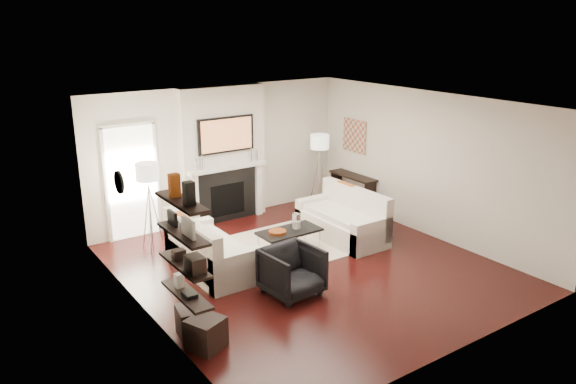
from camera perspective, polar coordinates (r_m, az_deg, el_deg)
room_envelope at (r=8.89m, az=2.20°, el=0.29°), size 6.00×6.00×6.00m
chimney_breast at (r=11.24m, az=-6.63°, el=3.79°), size 1.80×0.25×2.70m
fireplace_surround at (r=11.35m, az=-6.17°, el=-0.41°), size 1.30×0.02×1.04m
firebox at (r=11.36m, az=-6.14°, el=-0.76°), size 0.75×0.02×0.65m
mantel_pilaster_l at (r=11.01m, az=-9.38°, el=-0.95°), size 0.12×0.08×1.10m
mantel_pilaster_r at (r=11.66m, az=-3.00°, el=0.30°), size 0.12×0.08×1.10m
mantel_shelf at (r=11.14m, az=-6.14°, el=2.46°), size 1.70×0.18×0.07m
tv_body at (r=11.01m, az=-6.31°, el=5.81°), size 1.20×0.06×0.70m
tv_screen at (r=10.98m, az=-6.23°, el=5.79°), size 1.10×0.00×0.62m
candlestick_l_tall at (r=10.86m, az=-8.74°, el=2.99°), size 0.04×0.04×0.30m
candlestick_l_short at (r=10.81m, az=-9.35°, el=2.73°), size 0.04×0.04×0.24m
candlestick_r_tall at (r=11.37m, az=-3.76°, el=3.79°), size 0.04×0.04×0.30m
candlestick_r_short at (r=11.44m, az=-3.20°, el=3.73°), size 0.04×0.04×0.24m
hallway_panel at (r=10.70m, az=-15.59°, el=0.92°), size 0.90×0.02×2.10m
door_trim_l at (r=10.55m, az=-18.00°, el=0.47°), size 0.06×0.06×2.16m
door_trim_r at (r=10.84m, az=-13.17°, el=1.31°), size 0.06×0.06×2.16m
door_trim_top at (r=10.44m, az=-16.03°, el=6.59°), size 1.02×0.06×0.06m
rug at (r=10.17m, az=-0.52°, el=-5.52°), size 2.60×2.00×0.01m
loveseat_left_base at (r=9.25m, az=-7.76°, el=-6.72°), size 0.85×1.80×0.42m
loveseat_left_back at (r=8.99m, az=-9.75°, el=-5.33°), size 0.18×1.80×0.80m
loveseat_left_arm_n at (r=8.56m, az=-5.28°, el=-8.01°), size 0.85×0.18×0.60m
loveseat_left_arm_s at (r=9.89m, az=-9.94°, el=-4.63°), size 0.85×0.18×0.60m
loveseat_left_cushion at (r=9.17m, az=-7.55°, el=-5.16°), size 0.63×1.44×0.10m
pillow_left_orange at (r=9.17m, az=-10.62°, el=-3.55°), size 0.10×0.42×0.42m
pillow_left_charcoal at (r=8.67m, az=-8.96°, el=-4.79°), size 0.10×0.40×0.40m
loveseat_right_base at (r=10.53m, az=5.46°, el=-3.60°), size 0.85×1.80×0.42m
loveseat_right_back at (r=10.63m, az=6.89°, el=-1.63°), size 0.18×1.80×0.80m
loveseat_right_arm_n at (r=9.93m, az=8.48°, el=-4.46°), size 0.85×0.18×0.60m
loveseat_right_arm_s at (r=11.09m, az=2.78°, el=-1.96°), size 0.85×0.18×0.60m
loveseat_right_cushion at (r=10.41m, az=5.28°, el=-2.32°), size 0.63×1.44×0.10m
pillow_right_orange at (r=10.78m, az=5.88°, el=-0.19°), size 0.10×0.42×0.42m
pillow_right_charcoal at (r=10.36m, az=8.02°, el=-1.06°), size 0.10×0.40×0.40m
coffee_table at (r=9.76m, az=0.14°, el=-4.02°), size 1.10×0.55×0.04m
coffee_leg_nw at (r=9.41m, az=-1.60°, el=-6.24°), size 0.02×0.02×0.38m
coffee_leg_ne at (r=9.95m, az=3.24°, el=-4.93°), size 0.02×0.02×0.38m
coffee_leg_sw at (r=9.76m, az=-3.02°, el=-5.39°), size 0.02×0.02×0.38m
coffee_leg_se at (r=10.28m, az=1.73°, el=-4.17°), size 0.02×0.02×0.38m
hurricane_glass at (r=9.79m, az=0.86°, el=-2.97°), size 0.15×0.15×0.26m
hurricane_candle at (r=9.81m, az=0.86°, el=-3.33°), size 0.09×0.09×0.14m
copper_bowl at (r=9.62m, az=-1.09°, el=-4.08°), size 0.30×0.30×0.05m
armchair at (r=8.35m, az=0.43°, el=-7.87°), size 0.82×0.78×0.79m
lamp_left_post at (r=10.07m, az=-13.75°, el=-2.65°), size 0.02×0.02×1.20m
lamp_left_shade at (r=9.82m, az=-14.10°, el=2.02°), size 0.40×0.40×0.30m
lamp_left_leg_a at (r=10.11m, az=-13.18°, el=-2.53°), size 0.25×0.02×1.23m
lamp_left_leg_b at (r=10.14m, az=-14.24°, el=-2.55°), size 0.14×0.22×1.23m
lamp_left_leg_c at (r=9.97m, az=-13.85°, el=-2.86°), size 0.14×0.22×1.23m
lamp_right_post at (r=12.11m, az=3.18°, el=1.19°), size 0.02×0.02×1.20m
lamp_right_shade at (r=11.91m, az=3.25°, el=5.13°), size 0.40×0.40×0.30m
lamp_right_leg_a at (r=12.18m, az=3.59°, el=1.27°), size 0.25×0.02×1.23m
lamp_right_leg_b at (r=12.15m, az=2.70°, el=1.25°), size 0.14×0.22×1.23m
lamp_right_leg_c at (r=12.01m, az=3.25°, el=1.05°), size 0.14×0.22×1.23m
console_top at (r=12.02m, az=6.62°, el=1.63°), size 0.35×1.20×0.04m
console_leg_n at (r=11.74m, az=8.32°, el=-0.73°), size 0.30×0.04×0.71m
console_leg_s at (r=12.53m, az=4.91°, el=0.53°), size 0.30×0.04×0.71m
wall_art at (r=12.06m, az=6.79°, el=5.68°), size 0.03×0.70×0.70m
shelf_bottom at (r=7.09m, az=-10.26°, el=-10.23°), size 0.25×1.00×0.03m
shelf_lower at (r=6.92m, az=-10.43°, el=-7.29°), size 0.25×1.00×0.04m
shelf_upper at (r=6.76m, az=-10.62°, el=-4.20°), size 0.25×1.00×0.04m
shelf_top at (r=6.63m, az=-10.80°, el=-0.98°), size 0.25×1.00×0.04m
decor_magfile_a at (r=6.38m, az=-10.03°, el=-0.17°), size 0.12×0.10×0.28m
decor_magfile_b at (r=6.73m, az=-11.47°, el=0.67°), size 0.12×0.10×0.28m
decor_frame_a at (r=6.58m, az=-10.08°, el=-3.60°), size 0.04×0.30×0.22m
decor_frame_b at (r=6.98m, az=-11.67°, el=-2.63°), size 0.04×0.22×0.18m
decor_wine_rack at (r=6.62m, az=-9.42°, el=-7.25°), size 0.18×0.25×0.20m
decor_box_small at (r=7.03m, az=-11.04°, el=-6.23°), size 0.15×0.12×0.12m
decor_books at (r=7.00m, az=-9.97°, el=-10.20°), size 0.14×0.20×0.05m
decor_box_tall at (r=7.22m, az=-11.02°, el=-8.80°), size 0.10×0.10×0.18m
clock_rim at (r=8.36m, az=-16.79°, el=0.95°), size 0.04×0.34×0.34m
clock_face at (r=8.37m, az=-16.63°, el=0.98°), size 0.01×0.29×0.29m
ottoman_near at (r=7.52m, az=-9.57°, el=-12.82°), size 0.47×0.47×0.40m
ottoman_far at (r=7.25m, az=-8.34°, el=-14.01°), size 0.52×0.52×0.40m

